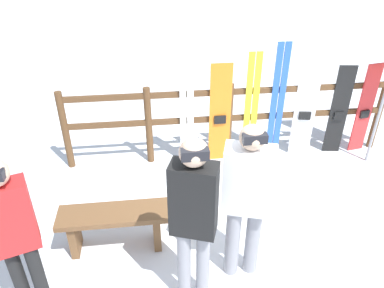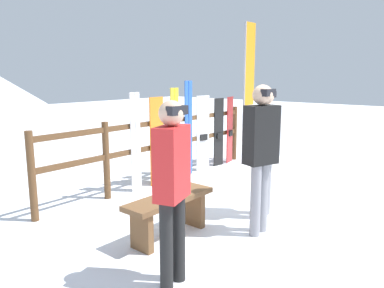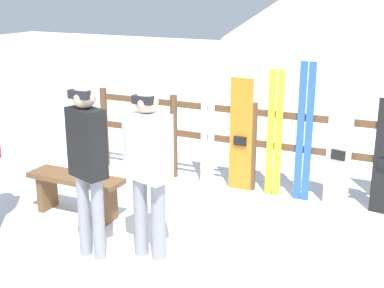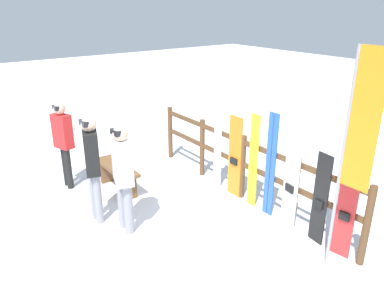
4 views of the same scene
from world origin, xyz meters
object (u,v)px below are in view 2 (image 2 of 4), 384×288
Objects in this scene: person_red at (172,178)px; bench at (170,208)px; ski_pair_white at (136,143)px; snowboard_black_stripe at (219,132)px; person_black at (261,147)px; snowboard_white at (203,134)px; ski_pair_blue at (188,129)px; ski_pair_yellow at (175,134)px; rental_flag at (248,76)px; person_white at (264,143)px; snowboard_orange at (157,142)px; snowboard_red at (230,130)px.

bench is at bearing 44.63° from person_red.
ski_pair_white is at bearing 59.70° from bench.
person_red is 1.19× the size of snowboard_black_stripe.
snowboard_white is at bearing 50.69° from person_black.
bench is 0.67× the size of ski_pair_blue.
rental_flag is at bearing -9.86° from ski_pair_yellow.
person_red is 3.49m from ski_pair_yellow.
ski_pair_blue is at bearing 179.54° from snowboard_white.
snowboard_white is (1.94, 2.37, -0.32)m from person_black.
person_white is at bearing -81.28° from ski_pair_white.
bench is 2.54m from ski_pair_yellow.
person_white is 2.34m from ski_pair_blue.
ski_pair_blue is at bearing 179.79° from snowboard_black_stripe.
snowboard_white is at bearing 31.17° from bench.
snowboard_orange is 0.46m from ski_pair_yellow.
rental_flag is (3.77, 1.31, 1.48)m from bench.
snowboard_orange is 1.02× the size of snowboard_white.
ski_pair_yellow is 1.75m from snowboard_red.
ski_pair_yellow is at bearing 179.76° from snowboard_white.
ski_pair_blue reaches higher than snowboard_orange.
snowboard_black_stripe is (2.47, 2.37, -0.35)m from person_black.
snowboard_red is at bearing -0.07° from ski_pair_white.
person_white is 3.18m from rental_flag.
ski_pair_yellow is at bearing 40.94° from bench.
ski_pair_white is at bearing 180.00° from ski_pair_blue.
person_white reaches higher than ski_pair_yellow.
person_white is 0.58m from person_black.
rental_flag is (1.51, -0.33, 0.95)m from ski_pair_blue.
ski_pair_blue is 1.81m from rental_flag.
snowboard_black_stripe is 0.41m from snowboard_red.
person_black is 0.60× the size of rental_flag.
ski_pair_yellow is at bearing 41.99° from person_red.
ski_pair_blue reaches higher than person_black.
person_white is at bearing -114.95° from ski_pair_blue.
bench is 0.67× the size of person_black.
person_black reaches higher than snowboard_black_stripe.
snowboard_black_stripe is (1.80, -0.00, -0.05)m from snowboard_orange.
person_black is at bearing -140.55° from snowboard_red.
ski_pair_blue is (1.31, 0.00, 0.08)m from ski_pair_white.
person_white is 2.15m from ski_pair_white.
person_white is 1.03× the size of person_red.
person_black is (-0.52, -0.25, 0.06)m from person_white.
person_black is at bearing -105.89° from snowboard_orange.
ski_pair_blue is (0.83, 0.00, 0.13)m from snowboard_orange.
person_black is 2.81m from ski_pair_blue.
snowboard_red reaches higher than bench.
rental_flag is at bearing -12.28° from ski_pair_blue.
snowboard_orange is 1.80m from snowboard_black_stripe.
snowboard_black_stripe is (1.34, -0.00, -0.13)m from ski_pair_yellow.
rental_flag reaches higher than snowboard_black_stripe.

